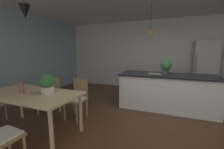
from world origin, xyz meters
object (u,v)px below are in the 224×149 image
at_px(chair_far_left, 50,94).
at_px(vase_on_dining_table, 22,88).
at_px(chair_far_right, 77,97).
at_px(kitchen_island, 166,91).
at_px(potted_plant_on_island, 166,66).
at_px(dining_table, 31,97).
at_px(refrigerator, 204,69).
at_px(potted_plant_on_table, 47,83).

height_order(chair_far_left, vase_on_dining_table, vase_on_dining_table).
bearing_deg(chair_far_right, chair_far_left, -180.00).
xyz_separation_m(kitchen_island, potted_plant_on_island, (-0.04, 0.00, 0.65)).
bearing_deg(chair_far_left, vase_on_dining_table, -73.78).
bearing_deg(chair_far_left, kitchen_island, 26.66).
distance_m(dining_table, potted_plant_on_island, 3.07).
xyz_separation_m(chair_far_right, potted_plant_on_island, (1.79, 1.31, 0.63)).
distance_m(refrigerator, potted_plant_on_table, 4.79).
bearing_deg(dining_table, chair_far_left, 115.56).
bearing_deg(potted_plant_on_island, refrigerator, 54.48).
bearing_deg(potted_plant_on_island, dining_table, -135.98).
height_order(kitchen_island, vase_on_dining_table, vase_on_dining_table).
height_order(chair_far_left, potted_plant_on_table, potted_plant_on_table).
bearing_deg(potted_plant_on_island, vase_on_dining_table, -136.86).
distance_m(dining_table, vase_on_dining_table, 0.22).
height_order(dining_table, refrigerator, refrigerator).
relative_size(potted_plant_on_table, vase_on_dining_table, 1.81).
bearing_deg(kitchen_island, potted_plant_on_island, 180.00).
bearing_deg(chair_far_left, chair_far_right, 0.00).
relative_size(dining_table, potted_plant_on_island, 4.78).
bearing_deg(chair_far_left, refrigerator, 38.32).
distance_m(dining_table, refrigerator, 5.06).
bearing_deg(chair_far_left, potted_plant_on_island, 27.01).
bearing_deg(potted_plant_on_table, dining_table, -163.35).
height_order(dining_table, potted_plant_on_table, potted_plant_on_table).
relative_size(potted_plant_on_island, potted_plant_on_table, 1.05).
distance_m(chair_far_left, vase_on_dining_table, 0.97).
relative_size(chair_far_right, potted_plant_on_table, 2.52).
distance_m(chair_far_right, refrigerator, 4.23).
height_order(kitchen_island, potted_plant_on_island, potted_plant_on_island).
bearing_deg(chair_far_right, dining_table, -116.11).
bearing_deg(kitchen_island, vase_on_dining_table, -137.35).
distance_m(chair_far_right, potted_plant_on_island, 2.31).
xyz_separation_m(dining_table, chair_far_left, (-0.38, 0.80, -0.20)).
bearing_deg(chair_far_right, potted_plant_on_table, -96.98).
xyz_separation_m(kitchen_island, refrigerator, (1.14, 1.66, 0.46)).
bearing_deg(vase_on_dining_table, potted_plant_on_table, 19.08).
xyz_separation_m(chair_far_right, potted_plant_on_table, (-0.09, -0.71, 0.46)).
bearing_deg(potted_plant_on_island, chair_far_left, -152.99).
relative_size(chair_far_left, refrigerator, 0.47).
height_order(chair_far_left, potted_plant_on_island, potted_plant_on_island).
height_order(dining_table, potted_plant_on_island, potted_plant_on_island).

